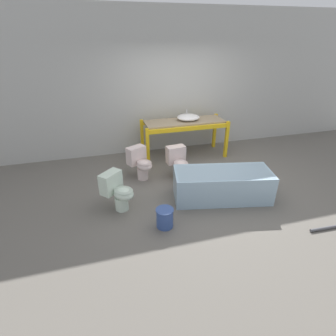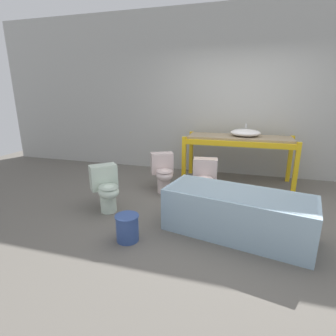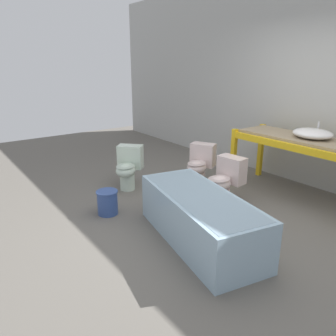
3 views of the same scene
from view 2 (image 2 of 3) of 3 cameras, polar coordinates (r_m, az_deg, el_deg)
ground_plane at (r=3.85m, az=12.78°, el=-9.33°), size 12.00×12.00×0.00m
warehouse_wall_rear at (r=5.43m, az=15.29°, el=15.31°), size 10.80×0.08×3.20m
shelving_rack at (r=4.92m, az=15.14°, el=5.19°), size 1.94×0.73×0.87m
sink_basin at (r=4.91m, az=16.50°, el=7.39°), size 0.52×0.45×0.21m
bathtub_main at (r=3.21m, az=14.78°, el=-8.88°), size 1.77×1.00×0.53m
toilet_near at (r=3.80m, az=-13.29°, el=-4.07°), size 0.60×0.61×0.64m
toilet_far at (r=4.42m, az=-1.05°, el=-0.76°), size 0.53×0.62×0.64m
toilet_extra at (r=4.08m, az=7.96°, el=-2.37°), size 0.39×0.57×0.64m
bucket_white at (r=3.07m, az=-8.84°, el=-12.63°), size 0.27×0.27×0.31m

